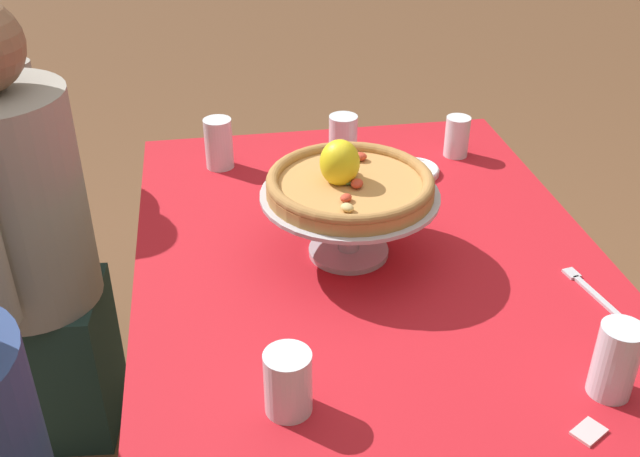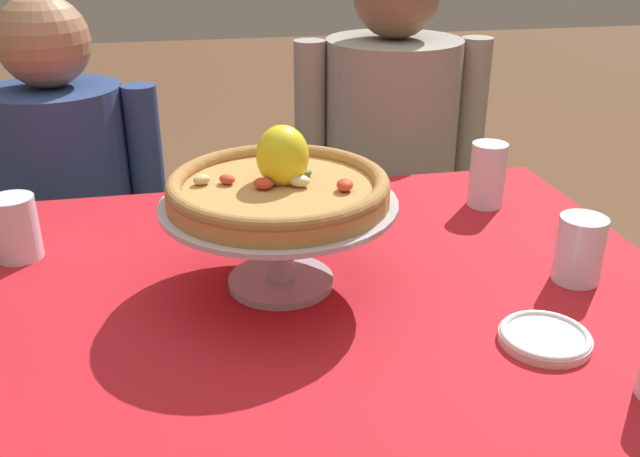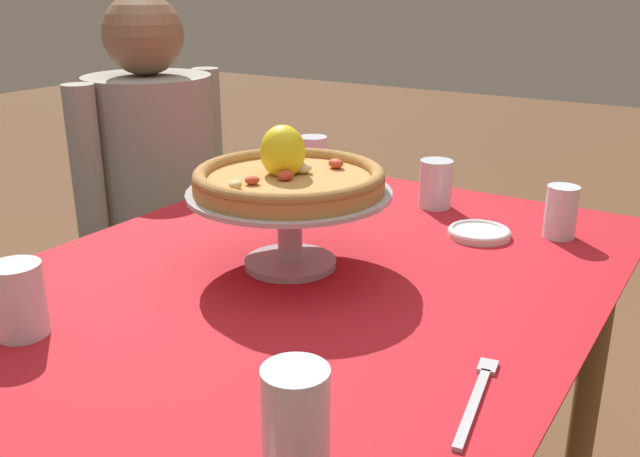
{
  "view_description": "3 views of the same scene",
  "coord_description": "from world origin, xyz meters",
  "px_view_note": "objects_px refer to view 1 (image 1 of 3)",
  "views": [
    {
      "loc": [
        -1.25,
        0.31,
        1.61
      ],
      "look_at": [
        -0.01,
        0.11,
        0.84
      ],
      "focal_mm": 41.59,
      "sensor_mm": 36.0,
      "label": 1
    },
    {
      "loc": [
        -0.12,
        -0.91,
        1.3
      ],
      "look_at": [
        0.07,
        0.02,
        0.87
      ],
      "focal_mm": 39.22,
      "sensor_mm": 36.0,
      "label": 2
    },
    {
      "loc": [
        -0.93,
        -0.62,
        1.25
      ],
      "look_at": [
        0.06,
        0.01,
        0.83
      ],
      "focal_mm": 38.98,
      "sensor_mm": 36.0,
      "label": 3
    }
  ],
  "objects_px": {
    "water_glass_back_right": "(219,146)",
    "side_plate": "(414,170)",
    "water_glass_side_right": "(343,138)",
    "water_glass_front_right": "(457,139)",
    "water_glass_back_left": "(288,386)",
    "dinner_fork": "(595,294)",
    "water_glass_front_left": "(614,365)",
    "diner_right": "(25,249)",
    "sugar_packet": "(589,432)",
    "pizza": "(349,182)",
    "pizza_stand": "(349,211)"
  },
  "relations": [
    {
      "from": "water_glass_back_right",
      "to": "side_plate",
      "type": "xyz_separation_m",
      "value": [
        -0.12,
        -0.47,
        -0.05
      ]
    },
    {
      "from": "side_plate",
      "to": "water_glass_back_right",
      "type": "bearing_deg",
      "value": 76.1
    },
    {
      "from": "water_glass_side_right",
      "to": "water_glass_front_right",
      "type": "relative_size",
      "value": 1.03
    },
    {
      "from": "water_glass_back_left",
      "to": "side_plate",
      "type": "relative_size",
      "value": 0.88
    },
    {
      "from": "side_plate",
      "to": "dinner_fork",
      "type": "xyz_separation_m",
      "value": [
        -0.55,
        -0.2,
        -0.01
      ]
    },
    {
      "from": "water_glass_back_right",
      "to": "water_glass_front_left",
      "type": "relative_size",
      "value": 0.98
    },
    {
      "from": "water_glass_front_right",
      "to": "dinner_fork",
      "type": "distance_m",
      "value": 0.64
    },
    {
      "from": "diner_right",
      "to": "water_glass_front_right",
      "type": "bearing_deg",
      "value": -89.38
    },
    {
      "from": "sugar_packet",
      "to": "water_glass_front_left",
      "type": "bearing_deg",
      "value": -42.38
    },
    {
      "from": "pizza",
      "to": "water_glass_side_right",
      "type": "distance_m",
      "value": 0.48
    },
    {
      "from": "water_glass_back_left",
      "to": "water_glass_side_right",
      "type": "height_order",
      "value": "water_glass_back_left"
    },
    {
      "from": "water_glass_front_left",
      "to": "diner_right",
      "type": "distance_m",
      "value": 1.4
    },
    {
      "from": "side_plate",
      "to": "pizza",
      "type": "bearing_deg",
      "value": 144.5
    },
    {
      "from": "water_glass_back_left",
      "to": "water_glass_front_left",
      "type": "distance_m",
      "value": 0.51
    },
    {
      "from": "pizza_stand",
      "to": "diner_right",
      "type": "height_order",
      "value": "diner_right"
    },
    {
      "from": "water_glass_front_right",
      "to": "water_glass_back_left",
      "type": "bearing_deg",
      "value": 146.77
    },
    {
      "from": "pizza_stand",
      "to": "water_glass_front_left",
      "type": "height_order",
      "value": "pizza_stand"
    },
    {
      "from": "water_glass_side_right",
      "to": "diner_right",
      "type": "xyz_separation_m",
      "value": [
        -0.06,
        0.82,
        -0.22
      ]
    },
    {
      "from": "pizza",
      "to": "water_glass_back_right",
      "type": "height_order",
      "value": "pizza"
    },
    {
      "from": "pizza",
      "to": "diner_right",
      "type": "relative_size",
      "value": 0.27
    },
    {
      "from": "side_plate",
      "to": "water_glass_front_left",
      "type": "bearing_deg",
      "value": -172.81
    },
    {
      "from": "water_glass_back_left",
      "to": "side_plate",
      "type": "bearing_deg",
      "value": -28.76
    },
    {
      "from": "pizza_stand",
      "to": "side_plate",
      "type": "xyz_separation_m",
      "value": [
        0.33,
        -0.23,
        -0.09
      ]
    },
    {
      "from": "water_glass_back_left",
      "to": "diner_right",
      "type": "relative_size",
      "value": 0.09
    },
    {
      "from": "water_glass_back_right",
      "to": "pizza",
      "type": "bearing_deg",
      "value": -151.62
    },
    {
      "from": "water_glass_side_right",
      "to": "dinner_fork",
      "type": "relative_size",
      "value": 0.53
    },
    {
      "from": "water_glass_back_left",
      "to": "water_glass_front_right",
      "type": "xyz_separation_m",
      "value": [
        0.83,
        -0.54,
        -0.0
      ]
    },
    {
      "from": "side_plate",
      "to": "diner_right",
      "type": "xyz_separation_m",
      "value": [
        0.07,
        0.98,
        -0.18
      ]
    },
    {
      "from": "water_glass_back_left",
      "to": "diner_right",
      "type": "xyz_separation_m",
      "value": [
        0.82,
        0.57,
        -0.22
      ]
    },
    {
      "from": "pizza",
      "to": "water_glass_front_right",
      "type": "height_order",
      "value": "pizza"
    },
    {
      "from": "side_plate",
      "to": "dinner_fork",
      "type": "bearing_deg",
      "value": -159.86
    },
    {
      "from": "water_glass_side_right",
      "to": "pizza",
      "type": "bearing_deg",
      "value": 170.32
    },
    {
      "from": "diner_right",
      "to": "water_glass_back_right",
      "type": "bearing_deg",
      "value": -84.86
    },
    {
      "from": "water_glass_side_right",
      "to": "sugar_packet",
      "type": "bearing_deg",
      "value": -169.63
    },
    {
      "from": "diner_right",
      "to": "pizza_stand",
      "type": "bearing_deg",
      "value": -118.23
    },
    {
      "from": "pizza_stand",
      "to": "water_glass_back_right",
      "type": "bearing_deg",
      "value": 28.51
    },
    {
      "from": "dinner_fork",
      "to": "sugar_packet",
      "type": "height_order",
      "value": "dinner_fork"
    },
    {
      "from": "water_glass_back_left",
      "to": "dinner_fork",
      "type": "bearing_deg",
      "value": -72.12
    },
    {
      "from": "water_glass_back_right",
      "to": "water_glass_side_right",
      "type": "distance_m",
      "value": 0.32
    },
    {
      "from": "pizza_stand",
      "to": "side_plate",
      "type": "bearing_deg",
      "value": -35.21
    },
    {
      "from": "pizza",
      "to": "sugar_packet",
      "type": "relative_size",
      "value": 6.61
    },
    {
      "from": "dinner_fork",
      "to": "side_plate",
      "type": "bearing_deg",
      "value": 20.14
    },
    {
      "from": "water_glass_back_right",
      "to": "water_glass_front_right",
      "type": "xyz_separation_m",
      "value": [
        -0.03,
        -0.61,
        -0.01
      ]
    },
    {
      "from": "water_glass_back_right",
      "to": "water_glass_front_right",
      "type": "bearing_deg",
      "value": -93.13
    },
    {
      "from": "water_glass_side_right",
      "to": "side_plate",
      "type": "bearing_deg",
      "value": -130.63
    },
    {
      "from": "sugar_packet",
      "to": "water_glass_side_right",
      "type": "bearing_deg",
      "value": 10.37
    },
    {
      "from": "pizza",
      "to": "dinner_fork",
      "type": "distance_m",
      "value": 0.51
    },
    {
      "from": "pizza",
      "to": "water_glass_front_right",
      "type": "relative_size",
      "value": 3.16
    },
    {
      "from": "water_glass_front_left",
      "to": "dinner_fork",
      "type": "distance_m",
      "value": 0.27
    },
    {
      "from": "pizza",
      "to": "water_glass_front_right",
      "type": "bearing_deg",
      "value": -41.81
    }
  ]
}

